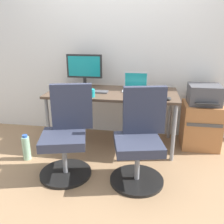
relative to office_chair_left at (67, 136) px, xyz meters
name	(u,v)px	position (x,y,z in m)	size (l,w,h in m)	color
ground_plane	(113,143)	(0.36, 0.74, -0.42)	(5.28, 5.28, 0.00)	#9E7A56
back_wall	(118,42)	(0.36, 1.18, 0.88)	(4.40, 0.04, 2.60)	white
desk	(113,97)	(0.36, 0.74, 0.23)	(1.60, 0.73, 0.72)	brown
office_chair_left	(67,136)	(0.00, 0.00, 0.00)	(0.54, 0.54, 0.94)	black
office_chair_right	(140,141)	(0.75, 0.00, 0.00)	(0.54, 0.54, 0.94)	black
side_cabinet	(200,125)	(1.49, 0.87, -0.14)	(0.46, 0.45, 0.58)	#B77542
printer	(204,95)	(1.49, 0.87, 0.27)	(0.38, 0.40, 0.24)	#515156
water_bottle_on_floor	(26,148)	(-0.58, 0.17, -0.28)	(0.09, 0.09, 0.31)	#A5D8B2
desktop_monitor	(84,68)	(-0.06, 0.96, 0.55)	(0.48, 0.18, 0.43)	#262626
open_laptop	(135,86)	(0.63, 0.86, 0.35)	(0.31, 0.26, 0.23)	silver
keyboard_by_monitor	(72,94)	(-0.09, 0.50, 0.30)	(0.34, 0.12, 0.02)	silver
keyboard_by_laptop	(94,92)	(0.14, 0.67, 0.30)	(0.34, 0.12, 0.02)	#515156
mouse_by_monitor	(169,99)	(1.03, 0.47, 0.31)	(0.06, 0.10, 0.03)	#2D2D2D
mouse_by_laptop	(152,94)	(0.85, 0.66, 0.31)	(0.06, 0.10, 0.03)	#2D2D2D
coffee_mug	(91,93)	(0.15, 0.46, 0.34)	(0.08, 0.08, 0.09)	teal
pen_cup	(163,92)	(0.97, 0.61, 0.35)	(0.07, 0.07, 0.10)	slate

